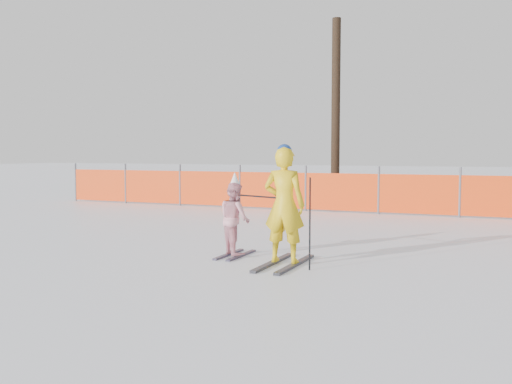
# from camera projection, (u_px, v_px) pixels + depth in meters

# --- Properties ---
(ground) EXTENTS (120.00, 120.00, 0.00)m
(ground) POSITION_uv_depth(u_px,v_px,m) (242.00, 262.00, 8.41)
(ground) COLOR white
(ground) RESTS_ON ground
(adult) EXTENTS (0.61, 1.47, 1.73)m
(adult) POSITION_uv_depth(u_px,v_px,m) (284.00, 205.00, 8.12)
(adult) COLOR black
(adult) RESTS_ON ground
(child) EXTENTS (0.69, 0.97, 1.31)m
(child) POSITION_uv_depth(u_px,v_px,m) (235.00, 218.00, 8.84)
(child) COLOR black
(child) RESTS_ON ground
(ski_poles) EXTENTS (1.30, 0.54, 1.27)m
(ski_poles) POSITION_uv_depth(u_px,v_px,m) (289.00, 213.00, 8.03)
(ski_poles) COLOR black
(ski_poles) RESTS_ON ground
(safety_fence) EXTENTS (16.20, 0.06, 1.25)m
(safety_fence) POSITION_uv_depth(u_px,v_px,m) (308.00, 191.00, 15.61)
(safety_fence) COLOR #595960
(safety_fence) RESTS_ON ground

